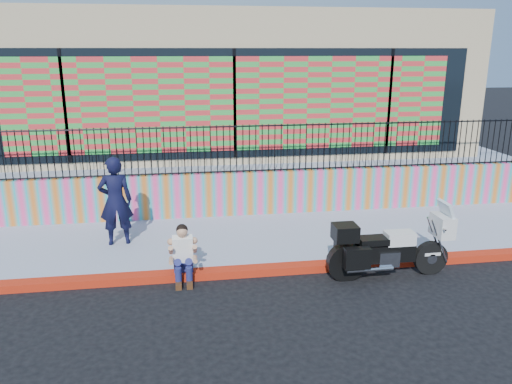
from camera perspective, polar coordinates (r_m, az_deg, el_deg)
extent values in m
plane|color=black|center=(9.85, 0.39, -9.34)|extent=(90.00, 90.00, 0.00)
cube|color=#A11B0B|center=(9.82, 0.39, -8.94)|extent=(16.00, 0.30, 0.15)
cube|color=#9097AD|center=(11.32, -0.92, -5.46)|extent=(16.00, 3.00, 0.15)
cube|color=#FF438A|center=(12.63, -1.91, -0.19)|extent=(16.00, 0.20, 1.10)
cube|color=#9097AD|center=(17.58, -3.87, 4.16)|extent=(16.00, 10.00, 1.25)
cube|color=tan|center=(17.03, -3.98, 12.70)|extent=(14.00, 8.00, 4.00)
cube|color=black|center=(13.07, -2.46, 9.98)|extent=(12.60, 0.04, 2.80)
cube|color=red|center=(13.05, -2.44, 9.96)|extent=(11.48, 0.02, 2.40)
cylinder|color=black|center=(10.31, 19.30, -7.10)|extent=(0.66, 0.14, 0.66)
cylinder|color=black|center=(9.66, 10.25, -8.00)|extent=(0.66, 0.14, 0.66)
cube|color=black|center=(9.89, 15.00, -6.66)|extent=(0.95, 0.28, 0.34)
cube|color=silver|center=(9.91, 14.69, -7.22)|extent=(0.40, 0.34, 0.30)
cube|color=silver|center=(9.86, 16.08, -5.06)|extent=(0.55, 0.32, 0.24)
cube|color=black|center=(9.66, 13.20, -5.41)|extent=(0.55, 0.34, 0.12)
cube|color=silver|center=(10.17, 20.54, -3.63)|extent=(0.30, 0.52, 0.42)
cube|color=silver|center=(10.09, 20.91, -1.90)|extent=(0.18, 0.46, 0.34)
cube|color=black|center=(9.41, 10.15, -4.58)|extent=(0.44, 0.42, 0.30)
cube|color=black|center=(9.35, 11.49, -7.45)|extent=(0.48, 0.18, 0.40)
cube|color=black|center=(9.87, 10.31, -6.10)|extent=(0.48, 0.18, 0.40)
cube|color=silver|center=(10.27, 19.36, -6.59)|extent=(0.32, 0.16, 0.06)
imported|color=black|center=(11.01, -15.76, -0.99)|extent=(0.76, 0.55, 1.93)
cube|color=navy|center=(9.74, -8.28, -8.28)|extent=(0.36, 0.28, 0.18)
cube|color=white|center=(9.56, -8.37, -6.47)|extent=(0.38, 0.27, 0.54)
sphere|color=tan|center=(9.40, -8.45, -4.53)|extent=(0.21, 0.21, 0.21)
cube|color=#472814|center=(9.42, -8.83, -10.45)|extent=(0.11, 0.26, 0.10)
cube|color=#472814|center=(9.42, -7.59, -10.40)|extent=(0.11, 0.26, 0.10)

